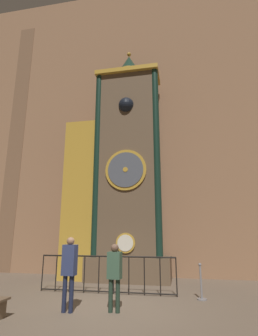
% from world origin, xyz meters
% --- Properties ---
extents(ground_plane, '(28.00, 28.00, 0.00)m').
position_xyz_m(ground_plane, '(0.00, 0.00, 0.00)').
color(ground_plane, brown).
extents(cathedral_back_wall, '(24.00, 0.32, 15.57)m').
position_xyz_m(cathedral_back_wall, '(-0.09, 5.29, 7.78)').
color(cathedral_back_wall, '#936B4C').
rests_on(cathedral_back_wall, ground_plane).
extents(clock_tower, '(4.55, 1.79, 10.63)m').
position_xyz_m(clock_tower, '(-0.57, 4.11, 4.45)').
color(clock_tower, brown).
rests_on(clock_tower, ground_plane).
extents(railing_fence, '(4.51, 0.05, 1.15)m').
position_xyz_m(railing_fence, '(-0.37, 1.74, 0.63)').
color(railing_fence, black).
rests_on(railing_fence, ground_plane).
extents(visitor_near, '(0.36, 0.25, 1.77)m').
position_xyz_m(visitor_near, '(-0.74, -0.40, 1.06)').
color(visitor_near, '#1B213A').
rests_on(visitor_near, ground_plane).
extents(visitor_far, '(0.36, 0.26, 1.60)m').
position_xyz_m(visitor_far, '(0.38, -0.18, 0.96)').
color(visitor_far, '#213427').
rests_on(visitor_far, ground_plane).
extents(stanchion_post, '(0.28, 0.28, 1.01)m').
position_xyz_m(stanchion_post, '(2.57, 1.52, 0.32)').
color(stanchion_post, gray).
rests_on(stanchion_post, ground_plane).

